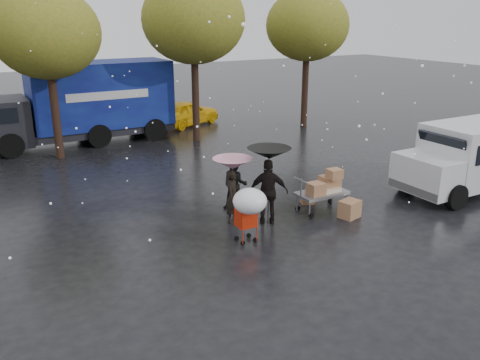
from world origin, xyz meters
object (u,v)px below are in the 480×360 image
yellow_taxi (185,113)px  vendor_cart (325,187)px  blue_truck (82,103)px  shopping_cart (249,204)px  person_black (268,192)px  person_pink (233,196)px  white_van (472,156)px

yellow_taxi → vendor_cart: bearing=150.7°
blue_truck → shopping_cart: bearing=-85.5°
person_black → blue_truck: (-2.13, 11.78, 0.85)m
person_pink → person_black: person_black is taller
blue_truck → vendor_cart: bearing=-71.0°
yellow_taxi → blue_truck: bearing=78.2°
person_pink → white_van: (7.96, -1.44, 0.41)m
white_van → yellow_taxi: white_van is taller
white_van → yellow_taxi: (-3.95, 13.78, -0.50)m
blue_truck → yellow_taxi: blue_truck is taller
shopping_cart → yellow_taxi: size_ratio=0.38×
person_pink → yellow_taxi: (4.01, 12.34, -0.08)m
person_black → yellow_taxi: (3.22, 12.89, -0.24)m
person_black → shopping_cart: bearing=67.9°
person_black → white_van: size_ratio=0.37×
shopping_cart → white_van: size_ratio=0.30×
person_pink → yellow_taxi: person_pink is taller
blue_truck → yellow_taxi: bearing=11.8°
vendor_cart → blue_truck: blue_truck is taller
person_pink → blue_truck: (-1.34, 11.23, 1.01)m
shopping_cart → blue_truck: bearing=94.5°
shopping_cart → yellow_taxi: bearing=72.5°
person_pink → shopping_cart: (-0.34, -1.44, 0.32)m
vendor_cart → shopping_cart: size_ratio=1.04×
yellow_taxi → shopping_cart: bearing=138.9°
shopping_cart → white_van: white_van is taller
vendor_cart → shopping_cart: shopping_cart is taller
white_van → blue_truck: blue_truck is taller
white_van → vendor_cart: bearing=170.6°
white_van → shopping_cart: bearing=-180.0°
person_pink → yellow_taxi: size_ratio=0.38×
person_pink → shopping_cart: bearing=-145.4°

